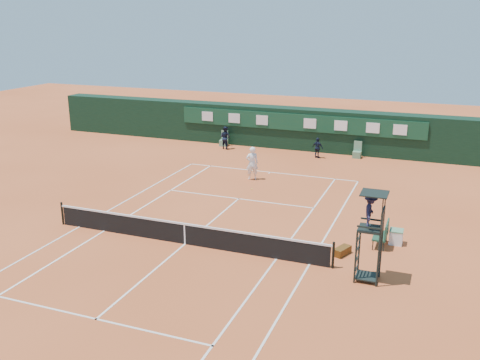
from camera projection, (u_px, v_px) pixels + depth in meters
name	position (u px, v px, depth m)	size (l,w,h in m)	color
ground	(185.00, 244.00, 23.00)	(90.00, 90.00, 0.00)	#C65B2E
court_lines	(185.00, 244.00, 23.00)	(11.05, 23.85, 0.01)	white
tennis_net	(185.00, 233.00, 22.85)	(12.90, 0.10, 1.10)	black
back_wall	(299.00, 128.00, 39.29)	(40.00, 1.65, 3.00)	black
linesman_chair_left	(224.00, 142.00, 40.40)	(0.55, 0.50, 1.15)	#5C8C6A
linesman_chair_right	(357.00, 153.00, 36.97)	(0.55, 0.50, 1.15)	#527E5B
umpire_chair	(371.00, 218.00, 19.17)	(0.96, 0.95, 3.42)	black
player_bench	(383.00, 233.00, 22.63)	(0.55, 1.20, 1.10)	#173B28
tennis_bag	(342.00, 251.00, 21.95)	(0.37, 0.85, 0.32)	black
cooler	(396.00, 237.00, 22.95)	(0.57, 0.57, 0.65)	white
tennis_ball	(252.00, 189.00, 30.25)	(0.07, 0.07, 0.07)	#E4EF37
player	(252.00, 163.00, 31.86)	(0.73, 0.48, 2.02)	white
ball_kid_left	(225.00, 138.00, 39.35)	(0.82, 0.64, 1.69)	black
ball_kid_right	(318.00, 148.00, 36.84)	(0.83, 0.35, 1.42)	black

